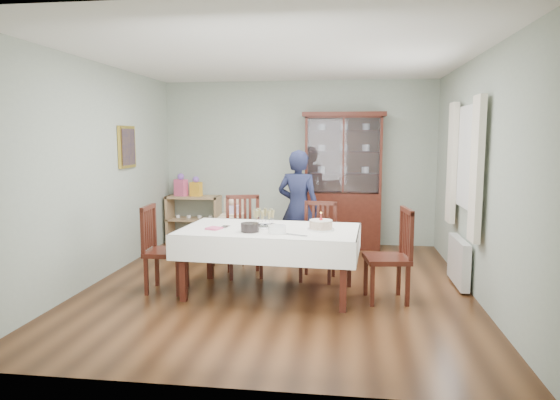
% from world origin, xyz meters
% --- Properties ---
extents(floor, '(5.00, 5.00, 0.00)m').
position_xyz_m(floor, '(0.00, 0.00, 0.00)').
color(floor, '#593319').
rests_on(floor, ground).
extents(room_shell, '(5.00, 5.00, 5.00)m').
position_xyz_m(room_shell, '(0.00, 0.53, 1.70)').
color(room_shell, '#9EAA99').
rests_on(room_shell, floor).
extents(dining_table, '(2.07, 1.28, 0.76)m').
position_xyz_m(dining_table, '(-0.05, -0.30, 0.38)').
color(dining_table, '#421A10').
rests_on(dining_table, floor).
extents(china_cabinet, '(1.30, 0.48, 2.18)m').
position_xyz_m(china_cabinet, '(0.75, 2.26, 1.12)').
color(china_cabinet, '#421A10').
rests_on(china_cabinet, floor).
extents(sideboard, '(0.90, 0.38, 0.80)m').
position_xyz_m(sideboard, '(-1.75, 2.28, 0.40)').
color(sideboard, tan).
rests_on(sideboard, floor).
extents(picture_frame, '(0.04, 0.48, 0.58)m').
position_xyz_m(picture_frame, '(-2.22, 0.80, 1.65)').
color(picture_frame, gold).
rests_on(picture_frame, room_shell).
extents(window, '(0.04, 1.02, 1.22)m').
position_xyz_m(window, '(2.22, 0.30, 1.55)').
color(window, white).
rests_on(window, room_shell).
extents(curtain_left, '(0.07, 0.30, 1.55)m').
position_xyz_m(curtain_left, '(2.16, -0.32, 1.45)').
color(curtain_left, silver).
rests_on(curtain_left, room_shell).
extents(curtain_right, '(0.07, 0.30, 1.55)m').
position_xyz_m(curtain_right, '(2.16, 0.92, 1.45)').
color(curtain_right, silver).
rests_on(curtain_right, room_shell).
extents(radiator, '(0.10, 0.80, 0.55)m').
position_xyz_m(radiator, '(2.16, 0.30, 0.30)').
color(radiator, white).
rests_on(radiator, floor).
extents(chair_far_left, '(0.58, 0.58, 1.03)m').
position_xyz_m(chair_far_left, '(-0.50, 0.42, 0.31)').
color(chair_far_left, '#421A10').
rests_on(chair_far_left, floor).
extents(chair_far_right, '(0.48, 0.48, 0.97)m').
position_xyz_m(chair_far_right, '(0.46, 0.35, 0.29)').
color(chair_far_right, '#421A10').
rests_on(chair_far_right, floor).
extents(chair_end_left, '(0.47, 0.47, 1.00)m').
position_xyz_m(chair_end_left, '(-1.28, -0.36, 0.30)').
color(chair_end_left, '#421A10').
rests_on(chair_end_left, floor).
extents(chair_end_right, '(0.52, 0.52, 1.02)m').
position_xyz_m(chair_end_right, '(1.27, -0.38, 0.30)').
color(chair_end_right, '#421A10').
rests_on(chair_end_right, floor).
extents(woman, '(0.66, 0.51, 1.62)m').
position_xyz_m(woman, '(0.15, 0.97, 0.81)').
color(woman, black).
rests_on(woman, floor).
extents(high_chair, '(0.42, 0.42, 0.95)m').
position_xyz_m(high_chair, '(-0.78, 1.02, 0.37)').
color(high_chair, black).
rests_on(high_chair, floor).
extents(champagne_tray, '(0.34, 0.34, 0.21)m').
position_xyz_m(champagne_tray, '(-0.13, -0.22, 0.82)').
color(champagne_tray, silver).
rests_on(champagne_tray, dining_table).
extents(birthday_cake, '(0.30, 0.30, 0.20)m').
position_xyz_m(birthday_cake, '(0.53, -0.32, 0.81)').
color(birthday_cake, white).
rests_on(birthday_cake, dining_table).
extents(plate_stack_dark, '(0.20, 0.20, 0.10)m').
position_xyz_m(plate_stack_dark, '(-0.24, -0.52, 0.81)').
color(plate_stack_dark, black).
rests_on(plate_stack_dark, dining_table).
extents(plate_stack_white, '(0.24, 0.24, 0.08)m').
position_xyz_m(plate_stack_white, '(0.07, -0.56, 0.80)').
color(plate_stack_white, white).
rests_on(plate_stack_white, dining_table).
extents(napkin_stack, '(0.19, 0.19, 0.02)m').
position_xyz_m(napkin_stack, '(-0.67, -0.43, 0.77)').
color(napkin_stack, '#DC517C').
rests_on(napkin_stack, dining_table).
extents(cutlery, '(0.12, 0.17, 0.01)m').
position_xyz_m(cutlery, '(-0.61, -0.29, 0.77)').
color(cutlery, silver).
rests_on(cutlery, dining_table).
extents(cake_knife, '(0.27, 0.14, 0.01)m').
position_xyz_m(cake_knife, '(0.27, -0.66, 0.77)').
color(cake_knife, silver).
rests_on(cake_knife, dining_table).
extents(gift_bag_pink, '(0.24, 0.19, 0.38)m').
position_xyz_m(gift_bag_pink, '(-1.96, 2.26, 0.97)').
color(gift_bag_pink, '#DC517C').
rests_on(gift_bag_pink, sideboard).
extents(gift_bag_orange, '(0.20, 0.16, 0.33)m').
position_xyz_m(gift_bag_orange, '(-1.70, 2.26, 0.95)').
color(gift_bag_orange, gold).
rests_on(gift_bag_orange, sideboard).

